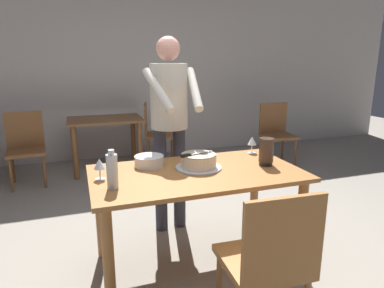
{
  "coord_description": "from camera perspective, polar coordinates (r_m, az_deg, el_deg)",
  "views": [
    {
      "loc": [
        -0.78,
        -2.19,
        1.53
      ],
      "look_at": [
        0.04,
        0.21,
        0.9
      ],
      "focal_mm": 31.81,
      "sensor_mm": 36.0,
      "label": 1
    }
  ],
  "objects": [
    {
      "name": "ground_plane",
      "position": [
        2.79,
        0.72,
        -19.38
      ],
      "size": [
        14.0,
        14.0,
        0.0
      ],
      "primitive_type": "plane",
      "color": "gray"
    },
    {
      "name": "back_wall",
      "position": [
        5.53,
        -10.98,
        11.88
      ],
      "size": [
        10.0,
        0.12,
        2.7
      ],
      "primitive_type": "cube",
      "color": "beige",
      "rests_on": "ground_plane"
    },
    {
      "name": "main_dining_table",
      "position": [
        2.49,
        0.77,
        -7.17
      ],
      "size": [
        1.5,
        0.83,
        0.75
      ],
      "color": "#9E6633",
      "rests_on": "ground_plane"
    },
    {
      "name": "cake_on_platter",
      "position": [
        2.5,
        1.11,
        -2.98
      ],
      "size": [
        0.34,
        0.34,
        0.11
      ],
      "color": "silver",
      "rests_on": "main_dining_table"
    },
    {
      "name": "cake_knife",
      "position": [
        2.45,
        -0.28,
        -1.8
      ],
      "size": [
        0.27,
        0.09,
        0.02
      ],
      "color": "silver",
      "rests_on": "cake_on_platter"
    },
    {
      "name": "plate_stack",
      "position": [
        2.58,
        -7.2,
        -2.84
      ],
      "size": [
        0.22,
        0.22,
        0.08
      ],
      "color": "white",
      "rests_on": "main_dining_table"
    },
    {
      "name": "wine_glass_near",
      "position": [
        2.95,
        10.04,
        0.45
      ],
      "size": [
        0.08,
        0.08,
        0.14
      ],
      "color": "silver",
      "rests_on": "main_dining_table"
    },
    {
      "name": "wine_glass_far",
      "position": [
        2.35,
        -15.26,
        -3.34
      ],
      "size": [
        0.08,
        0.08,
        0.14
      ],
      "color": "silver",
      "rests_on": "main_dining_table"
    },
    {
      "name": "water_bottle",
      "position": [
        2.16,
        -13.24,
        -4.41
      ],
      "size": [
        0.07,
        0.07,
        0.25
      ],
      "color": "silver",
      "rests_on": "main_dining_table"
    },
    {
      "name": "hurricane_lamp",
      "position": [
        2.62,
        12.35,
        -1.25
      ],
      "size": [
        0.11,
        0.11,
        0.21
      ],
      "color": "black",
      "rests_on": "main_dining_table"
    },
    {
      "name": "person_cutting_cake",
      "position": [
        2.95,
        -3.79,
        5.06
      ],
      "size": [
        0.47,
        0.56,
        1.72
      ],
      "color": "#2D2D38",
      "rests_on": "ground_plane"
    },
    {
      "name": "chair_near_side",
      "position": [
        1.97,
        12.78,
        -18.27
      ],
      "size": [
        0.46,
        0.46,
        0.9
      ],
      "color": "#9E6633",
      "rests_on": "ground_plane"
    },
    {
      "name": "background_table",
      "position": [
        4.88,
        -14.27,
        2.29
      ],
      "size": [
        1.0,
        0.7,
        0.74
      ],
      "color": "brown",
      "rests_on": "ground_plane"
    },
    {
      "name": "background_chair_0",
      "position": [
        4.7,
        -26.09,
        -0.23
      ],
      "size": [
        0.48,
        0.48,
        0.9
      ],
      "color": "brown",
      "rests_on": "ground_plane"
    },
    {
      "name": "background_chair_1",
      "position": [
        5.24,
        13.96,
        2.13
      ],
      "size": [
        0.47,
        0.47,
        0.9
      ],
      "color": "brown",
      "rests_on": "ground_plane"
    },
    {
      "name": "background_chair_2",
      "position": [
        5.09,
        -6.24,
        2.14
      ],
      "size": [
        0.53,
        0.53,
        0.9
      ],
      "color": "brown",
      "rests_on": "ground_plane"
    }
  ]
}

